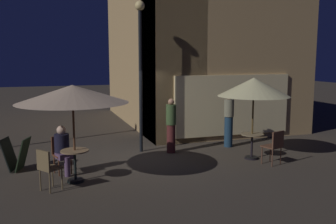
# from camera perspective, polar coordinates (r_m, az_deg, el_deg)

# --- Properties ---
(ground_plane) EXTENTS (60.00, 60.00, 0.00)m
(ground_plane) POSITION_cam_1_polar(r_m,az_deg,el_deg) (10.97, -4.87, -7.02)
(ground_plane) COLOR #3C342B
(cafe_building) EXTENTS (6.21, 9.05, 8.29)m
(cafe_building) POSITION_cam_1_polar(r_m,az_deg,el_deg) (15.56, 1.44, 12.87)
(cafe_building) COLOR tan
(cafe_building) RESTS_ON ground
(street_lamp_near_corner) EXTENTS (0.29, 0.29, 4.55)m
(street_lamp_near_corner) POSITION_cam_1_polar(r_m,az_deg,el_deg) (11.38, -4.24, 8.72)
(street_lamp_near_corner) COLOR black
(street_lamp_near_corner) RESTS_ON ground
(menu_sandwich_board) EXTENTS (0.77, 0.72, 0.84)m
(menu_sandwich_board) POSITION_cam_1_polar(r_m,az_deg,el_deg) (10.43, -22.09, -5.97)
(menu_sandwich_board) COLOR black
(menu_sandwich_board) RESTS_ON ground
(cafe_table_0) EXTENTS (0.65, 0.65, 0.73)m
(cafe_table_0) POSITION_cam_1_polar(r_m,az_deg,el_deg) (11.04, 12.64, -4.42)
(cafe_table_0) COLOR black
(cafe_table_0) RESTS_ON ground
(cafe_table_1) EXTENTS (0.65, 0.65, 0.76)m
(cafe_table_1) POSITION_cam_1_polar(r_m,az_deg,el_deg) (9.07, -13.97, -7.11)
(cafe_table_1) COLOR black
(cafe_table_1) RESTS_ON ground
(patio_umbrella_0) EXTENTS (2.03, 2.03, 2.33)m
(patio_umbrella_0) POSITION_cam_1_polar(r_m,az_deg,el_deg) (10.81, 12.90, 3.68)
(patio_umbrella_0) COLOR black
(patio_umbrella_0) RESTS_ON ground
(patio_umbrella_1) EXTENTS (2.55, 2.55, 2.27)m
(patio_umbrella_1) POSITION_cam_1_polar(r_m,az_deg,el_deg) (8.79, -14.32, 2.63)
(patio_umbrella_1) COLOR black
(patio_umbrella_1) RESTS_ON ground
(cafe_chair_0) EXTENTS (0.55, 0.55, 0.95)m
(cafe_chair_0) POSITION_cam_1_polar(r_m,az_deg,el_deg) (10.53, 15.90, -4.72)
(cafe_chair_0) COLOR brown
(cafe_chair_0) RESTS_ON ground
(cafe_chair_1) EXTENTS (0.50, 0.50, 0.93)m
(cafe_chair_1) POSITION_cam_1_polar(r_m,az_deg,el_deg) (9.84, -15.99, -5.71)
(cafe_chair_1) COLOR #5B2F1C
(cafe_chair_1) RESTS_ON ground
(cafe_chair_2) EXTENTS (0.57, 0.57, 0.93)m
(cafe_chair_2) POSITION_cam_1_polar(r_m,az_deg,el_deg) (8.58, -17.89, -7.79)
(cafe_chair_2) COLOR brown
(cafe_chair_2) RESTS_ON ground
(patron_seated_0) EXTENTS (0.46, 0.54, 1.22)m
(patron_seated_0) POSITION_cam_1_polar(r_m,az_deg,el_deg) (9.68, -15.72, -5.11)
(patron_seated_0) COLOR #593F60
(patron_seated_0) RESTS_ON ground
(patron_standing_1) EXTENTS (0.32, 0.32, 1.77)m
(patron_standing_1) POSITION_cam_1_polar(r_m,az_deg,el_deg) (12.30, 9.22, -1.11)
(patron_standing_1) COLOR #1B344B
(patron_standing_1) RESTS_ON ground
(patron_standing_2) EXTENTS (0.31, 0.31, 1.66)m
(patron_standing_2) POSITION_cam_1_polar(r_m,az_deg,el_deg) (11.39, 0.47, -2.07)
(patron_standing_2) COLOR #4F1F1D
(patron_standing_2) RESTS_ON ground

